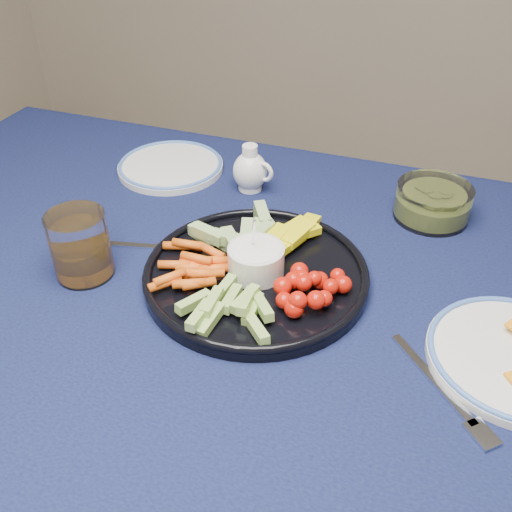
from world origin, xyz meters
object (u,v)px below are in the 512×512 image
(dining_table, at_px, (291,381))
(pickle_bowl, at_px, (432,204))
(creamer_pitcher, at_px, (251,171))
(crudite_platter, at_px, (255,269))
(side_plate_extra, at_px, (171,166))
(juice_tumbler, at_px, (81,249))

(dining_table, bearing_deg, pickle_bowl, 68.98)
(dining_table, height_order, creamer_pitcher, creamer_pitcher)
(crudite_platter, xyz_separation_m, side_plate_extra, (-0.27, 0.27, -0.01))
(crudite_platter, distance_m, creamer_pitcher, 0.27)
(creamer_pitcher, distance_m, juice_tumbler, 0.35)
(pickle_bowl, distance_m, juice_tumbler, 0.58)
(crudite_platter, distance_m, side_plate_extra, 0.38)
(crudite_platter, height_order, pickle_bowl, crudite_platter)
(dining_table, height_order, side_plate_extra, side_plate_extra)
(crudite_platter, relative_size, creamer_pitcher, 3.77)
(juice_tumbler, height_order, side_plate_extra, juice_tumbler)
(crudite_platter, bearing_deg, creamer_pitcher, 111.57)
(side_plate_extra, bearing_deg, juice_tumbler, -85.53)
(crudite_platter, bearing_deg, juice_tumbler, -163.92)
(dining_table, height_order, juice_tumbler, juice_tumbler)
(juice_tumbler, xyz_separation_m, side_plate_extra, (-0.03, 0.34, -0.04))
(pickle_bowl, relative_size, juice_tumbler, 1.24)
(side_plate_extra, bearing_deg, pickle_bowl, -0.39)
(dining_table, distance_m, pickle_bowl, 0.40)
(creamer_pitcher, bearing_deg, pickle_bowl, 2.43)
(dining_table, relative_size, crudite_platter, 5.04)
(pickle_bowl, height_order, side_plate_extra, pickle_bowl)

